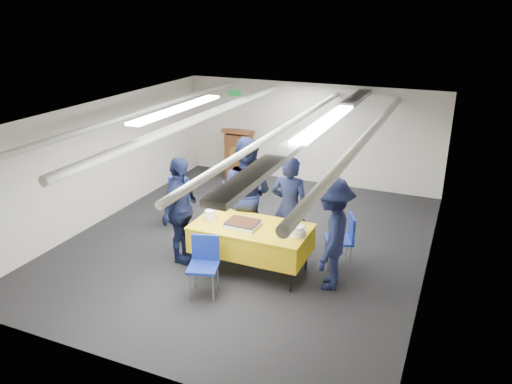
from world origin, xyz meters
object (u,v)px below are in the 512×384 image
Objects in this scene: serving_table at (251,238)px; sailor_a at (290,208)px; sheet_cake at (243,224)px; chair_right at (344,235)px; podium at (239,153)px; sailor_d at (331,234)px; sailor_b at (246,193)px; chair_left at (178,197)px; chair_near at (204,259)px; sailor_c at (180,211)px.

sailor_a is (0.38, 0.68, 0.31)m from serving_table.
chair_right reaches higher than sheet_cake.
sailor_d is (3.30, -3.90, 0.23)m from podium.
chair_left is at bearing -10.33° from sailor_b.
sailor_d is (0.87, -0.64, -0.02)m from sailor_a.
podium is 1.44× the size of chair_left.
sailor_b reaches higher than sailor_d.
podium is 1.44× the size of chair_near.
sailor_a is 0.82m from sailor_b.
sheet_cake is 1.64m from chair_right.
chair_left is (-1.65, 1.96, 0.00)m from chair_near.
serving_table is 0.29m from sheet_cake.
serving_table is at bearing 33.09° from sheet_cake.
sheet_cake is at bearing -91.99° from sailor_d.
podium is 4.07m from sailor_a.
serving_table is 2.31m from chair_left.
sailor_d reaches higher than chair_right.
sailor_c reaches higher than chair_left.
podium is at bearing 90.75° from chair_left.
podium is at bearing -146.43° from sailor_d.
sailor_c is (-1.17, -0.13, 0.32)m from serving_table.
sailor_c is (-1.06, -0.06, 0.06)m from sheet_cake.
sheet_cake is 0.90m from sailor_a.
chair_near is (-0.37, -0.84, -0.03)m from serving_table.
sheet_cake is 2.27m from chair_left.
chair_right is at bearing 43.34° from chair_near.
chair_right is at bearing 29.31° from serving_table.
sailor_d is (-0.04, -0.68, 0.32)m from chair_right.
sailor_b is (-1.72, 0.03, 0.44)m from chair_right.
sailor_a is at bearing 177.45° from sailor_b.
chair_right is 1.00× the size of chair_left.
podium is 0.71× the size of sailor_c.
sailor_b is at bearing -7.05° from sailor_a.
podium is at bearing -60.27° from sailor_b.
chair_left reaches higher than sheet_cake.
chair_near is 1.66m from sailor_b.
sailor_a is 0.89× the size of sailor_b.
podium reaches higher than serving_table.
chair_left is 2.46m from sailor_a.
chair_right is 2.63m from sailor_c.
sailor_d is (1.61, 0.88, 0.32)m from chair_near.
sailor_a reaches higher than chair_right.
chair_left is 0.51× the size of sailor_d.
serving_table is 2.08× the size of chair_right.
chair_left is (0.04, -2.81, -0.08)m from podium.
podium is 3.59m from sailor_b.
chair_right is 0.97m from sailor_a.
sailor_b is at bearing -119.86° from sailor_d.
chair_right is (1.29, 0.72, -0.03)m from serving_table.
chair_left is (-1.91, 1.19, -0.28)m from sheet_cake.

